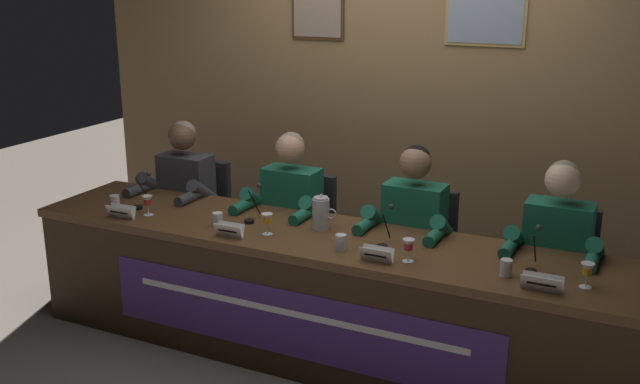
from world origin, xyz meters
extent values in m
plane|color=#70665B|center=(0.00, 0.00, 0.00)|extent=(12.00, 12.00, 0.00)
cube|color=#937047|center=(0.00, 1.24, 1.30)|extent=(4.81, 0.12, 2.60)
cube|color=#4C3319|center=(-0.59, 1.18, 1.91)|extent=(0.40, 0.02, 0.37)
cube|color=gray|center=(-0.59, 1.16, 1.91)|extent=(0.36, 0.01, 0.33)
cube|color=tan|center=(0.59, 1.18, 1.91)|extent=(0.52, 0.02, 0.36)
cube|color=#8C99AD|center=(0.59, 1.16, 1.91)|extent=(0.48, 0.01, 0.32)
cube|color=brown|center=(0.00, 0.00, 0.72)|extent=(3.61, 0.74, 0.05)
cube|color=#342112|center=(0.00, -0.35, 0.35)|extent=(3.55, 0.04, 0.70)
cube|color=#342112|center=(-1.76, 0.00, 0.35)|extent=(0.08, 0.66, 0.70)
cube|color=#4C2D7A|center=(0.00, -0.37, 0.35)|extent=(2.34, 0.01, 0.39)
cube|color=white|center=(0.00, -0.38, 0.42)|extent=(1.99, 0.00, 0.04)
cylinder|color=black|center=(-1.24, 0.47, 0.01)|extent=(0.44, 0.44, 0.02)
cylinder|color=black|center=(-1.24, 0.47, 0.22)|extent=(0.05, 0.05, 0.40)
cube|color=#232328|center=(-1.24, 0.47, 0.44)|extent=(0.44, 0.44, 0.03)
cube|color=#232328|center=(-1.24, 0.67, 0.67)|extent=(0.40, 0.05, 0.44)
cylinder|color=black|center=(-1.34, 0.12, 0.23)|extent=(0.10, 0.10, 0.45)
cylinder|color=black|center=(-1.14, 0.12, 0.23)|extent=(0.10, 0.10, 0.45)
cylinder|color=black|center=(-1.34, 0.27, 0.50)|extent=(0.13, 0.34, 0.13)
cylinder|color=black|center=(-1.14, 0.27, 0.50)|extent=(0.13, 0.34, 0.13)
cube|color=#38383D|center=(-1.24, 0.44, 0.74)|extent=(0.36, 0.20, 0.48)
sphere|color=brown|center=(-1.24, 0.42, 1.12)|extent=(0.19, 0.19, 0.19)
sphere|color=gray|center=(-1.24, 0.43, 1.13)|extent=(0.17, 0.17, 0.17)
cylinder|color=#38383D|center=(-1.45, 0.34, 0.76)|extent=(0.09, 0.30, 0.25)
cylinder|color=#38383D|center=(-1.03, 0.34, 0.76)|extent=(0.09, 0.30, 0.25)
cylinder|color=#38383D|center=(-1.45, 0.18, 0.78)|extent=(0.07, 0.24, 0.07)
cylinder|color=#38383D|center=(-1.03, 0.18, 0.78)|extent=(0.07, 0.24, 0.07)
cube|color=white|center=(-1.21, -0.29, 0.79)|extent=(0.19, 0.03, 0.08)
cube|color=white|center=(-1.21, -0.26, 0.79)|extent=(0.19, 0.03, 0.08)
cube|color=black|center=(-1.21, -0.29, 0.79)|extent=(0.13, 0.01, 0.01)
cylinder|color=white|center=(-1.10, -0.16, 0.75)|extent=(0.06, 0.06, 0.00)
cylinder|color=white|center=(-1.10, -0.16, 0.78)|extent=(0.01, 0.01, 0.05)
cone|color=white|center=(-1.10, -0.16, 0.84)|extent=(0.06, 0.06, 0.06)
cylinder|color=#B21E2D|center=(-1.10, -0.16, 0.83)|extent=(0.04, 0.04, 0.04)
cylinder|color=silver|center=(-1.38, -0.14, 0.79)|extent=(0.06, 0.06, 0.08)
cylinder|color=silver|center=(-1.38, -0.14, 0.78)|extent=(0.05, 0.05, 0.05)
cylinder|color=black|center=(-1.24, -0.09, 0.76)|extent=(0.06, 0.06, 0.02)
cylinder|color=black|center=(-1.24, -0.02, 0.86)|extent=(0.01, 0.13, 0.18)
sphere|color=#2D2D2D|center=(-1.24, 0.04, 0.95)|extent=(0.03, 0.03, 0.03)
cylinder|color=black|center=(-0.41, 0.47, 0.01)|extent=(0.44, 0.44, 0.02)
cylinder|color=black|center=(-0.41, 0.47, 0.22)|extent=(0.05, 0.05, 0.40)
cube|color=#232328|center=(-0.41, 0.47, 0.44)|extent=(0.44, 0.44, 0.03)
cube|color=#232328|center=(-0.41, 0.67, 0.67)|extent=(0.40, 0.05, 0.44)
cylinder|color=black|center=(-0.51, 0.12, 0.23)|extent=(0.10, 0.10, 0.45)
cylinder|color=black|center=(-0.31, 0.12, 0.23)|extent=(0.10, 0.10, 0.45)
cylinder|color=black|center=(-0.51, 0.27, 0.50)|extent=(0.13, 0.34, 0.13)
cylinder|color=black|center=(-0.31, 0.27, 0.50)|extent=(0.13, 0.34, 0.13)
cube|color=#196047|center=(-0.41, 0.44, 0.74)|extent=(0.36, 0.20, 0.48)
sphere|color=tan|center=(-0.41, 0.42, 1.12)|extent=(0.19, 0.19, 0.19)
sphere|color=gray|center=(-0.41, 0.43, 1.13)|extent=(0.17, 0.17, 0.17)
cylinder|color=#196047|center=(-0.62, 0.34, 0.76)|extent=(0.09, 0.30, 0.25)
cylinder|color=#196047|center=(-0.20, 0.34, 0.76)|extent=(0.09, 0.30, 0.25)
cylinder|color=#196047|center=(-0.62, 0.18, 0.78)|extent=(0.07, 0.24, 0.07)
cylinder|color=#196047|center=(-0.20, 0.18, 0.78)|extent=(0.07, 0.24, 0.07)
cube|color=white|center=(-0.44, -0.28, 0.79)|extent=(0.17, 0.03, 0.08)
cube|color=white|center=(-0.44, -0.25, 0.79)|extent=(0.17, 0.03, 0.08)
cube|color=black|center=(-0.44, -0.29, 0.79)|extent=(0.12, 0.01, 0.01)
cylinder|color=white|center=(-0.27, -0.14, 0.75)|extent=(0.06, 0.06, 0.00)
cylinder|color=white|center=(-0.27, -0.14, 0.78)|extent=(0.01, 0.01, 0.05)
cone|color=white|center=(-0.27, -0.14, 0.84)|extent=(0.06, 0.06, 0.06)
cylinder|color=orange|center=(-0.27, -0.14, 0.83)|extent=(0.04, 0.04, 0.04)
cylinder|color=silver|center=(-0.59, -0.15, 0.79)|extent=(0.06, 0.06, 0.08)
cylinder|color=silver|center=(-0.59, -0.15, 0.78)|extent=(0.05, 0.05, 0.05)
cylinder|color=black|center=(-0.46, -0.01, 0.76)|extent=(0.06, 0.06, 0.02)
cylinder|color=black|center=(-0.46, 0.05, 0.86)|extent=(0.01, 0.13, 0.18)
sphere|color=#2D2D2D|center=(-0.46, 0.11, 0.95)|extent=(0.03, 0.03, 0.03)
cylinder|color=black|center=(0.41, 0.47, 0.01)|extent=(0.44, 0.44, 0.02)
cylinder|color=black|center=(0.41, 0.47, 0.22)|extent=(0.05, 0.05, 0.40)
cube|color=#232328|center=(0.41, 0.47, 0.44)|extent=(0.44, 0.44, 0.03)
cube|color=#232328|center=(0.41, 0.67, 0.67)|extent=(0.40, 0.05, 0.44)
cylinder|color=black|center=(0.31, 0.12, 0.23)|extent=(0.10, 0.10, 0.45)
cylinder|color=black|center=(0.51, 0.12, 0.23)|extent=(0.10, 0.10, 0.45)
cylinder|color=black|center=(0.31, 0.27, 0.50)|extent=(0.13, 0.34, 0.13)
cylinder|color=black|center=(0.51, 0.27, 0.50)|extent=(0.13, 0.34, 0.13)
cube|color=#196047|center=(0.41, 0.44, 0.74)|extent=(0.36, 0.20, 0.48)
sphere|color=#8E664C|center=(0.41, 0.42, 1.12)|extent=(0.19, 0.19, 0.19)
sphere|color=black|center=(0.41, 0.43, 1.13)|extent=(0.17, 0.17, 0.17)
cylinder|color=#196047|center=(0.20, 0.34, 0.76)|extent=(0.09, 0.30, 0.25)
cylinder|color=#196047|center=(0.62, 0.34, 0.76)|extent=(0.09, 0.30, 0.25)
cylinder|color=#196047|center=(0.20, 0.18, 0.78)|extent=(0.07, 0.24, 0.07)
cylinder|color=#196047|center=(0.62, 0.18, 0.78)|extent=(0.07, 0.24, 0.07)
cube|color=white|center=(0.45, -0.27, 0.79)|extent=(0.17, 0.03, 0.08)
cube|color=white|center=(0.45, -0.23, 0.79)|extent=(0.17, 0.03, 0.08)
cube|color=black|center=(0.45, -0.27, 0.79)|extent=(0.12, 0.01, 0.01)
cylinder|color=white|center=(0.59, -0.18, 0.75)|extent=(0.06, 0.06, 0.00)
cylinder|color=white|center=(0.59, -0.18, 0.78)|extent=(0.01, 0.01, 0.05)
cone|color=white|center=(0.59, -0.18, 0.84)|extent=(0.06, 0.06, 0.06)
cylinder|color=#B21E2D|center=(0.59, -0.18, 0.83)|extent=(0.04, 0.04, 0.04)
cylinder|color=silver|center=(0.21, -0.17, 0.79)|extent=(0.06, 0.06, 0.08)
cylinder|color=silver|center=(0.21, -0.17, 0.78)|extent=(0.05, 0.05, 0.05)
cylinder|color=black|center=(0.40, -0.06, 0.76)|extent=(0.06, 0.06, 0.02)
cylinder|color=black|center=(0.40, 0.00, 0.86)|extent=(0.01, 0.13, 0.18)
sphere|color=#2D2D2D|center=(0.40, 0.07, 0.95)|extent=(0.03, 0.03, 0.03)
cylinder|color=black|center=(1.24, 0.47, 0.01)|extent=(0.44, 0.44, 0.02)
cylinder|color=black|center=(1.24, 0.47, 0.22)|extent=(0.05, 0.05, 0.40)
cube|color=#232328|center=(1.24, 0.47, 0.44)|extent=(0.44, 0.44, 0.03)
cube|color=#232328|center=(1.24, 0.67, 0.67)|extent=(0.40, 0.05, 0.44)
cylinder|color=black|center=(1.14, 0.12, 0.23)|extent=(0.10, 0.10, 0.45)
cylinder|color=black|center=(1.34, 0.12, 0.23)|extent=(0.10, 0.10, 0.45)
cylinder|color=black|center=(1.14, 0.27, 0.50)|extent=(0.13, 0.34, 0.13)
cylinder|color=black|center=(1.34, 0.27, 0.50)|extent=(0.13, 0.34, 0.13)
cube|color=#196047|center=(1.24, 0.44, 0.74)|extent=(0.36, 0.20, 0.48)
sphere|color=beige|center=(1.24, 0.42, 1.12)|extent=(0.19, 0.19, 0.19)
sphere|color=gray|center=(1.24, 0.43, 1.13)|extent=(0.17, 0.17, 0.17)
cylinder|color=#196047|center=(1.03, 0.34, 0.76)|extent=(0.09, 0.30, 0.25)
cylinder|color=#196047|center=(1.45, 0.34, 0.76)|extent=(0.09, 0.30, 0.25)
cylinder|color=#196047|center=(1.03, 0.18, 0.78)|extent=(0.07, 0.24, 0.07)
cylinder|color=#196047|center=(1.45, 0.18, 0.78)|extent=(0.07, 0.24, 0.07)
cube|color=white|center=(1.28, -0.27, 0.79)|extent=(0.19, 0.03, 0.08)
cube|color=white|center=(1.28, -0.23, 0.79)|extent=(0.19, 0.03, 0.08)
cube|color=black|center=(1.28, -0.27, 0.79)|extent=(0.13, 0.01, 0.01)
cylinder|color=white|center=(1.46, -0.12, 0.75)|extent=(0.06, 0.06, 0.00)
cylinder|color=white|center=(1.46, -0.12, 0.78)|extent=(0.01, 0.01, 0.05)
cone|color=white|center=(1.46, -0.12, 0.84)|extent=(0.06, 0.06, 0.06)
cylinder|color=orange|center=(1.46, -0.12, 0.83)|extent=(0.04, 0.04, 0.04)
cylinder|color=silver|center=(1.09, -0.14, 0.79)|extent=(0.06, 0.06, 0.08)
cylinder|color=silver|center=(1.09, -0.14, 0.78)|extent=(0.05, 0.05, 0.05)
cylinder|color=black|center=(1.19, -0.06, 0.76)|extent=(0.06, 0.06, 0.02)
cylinder|color=black|center=(1.19, 0.00, 0.86)|extent=(0.01, 0.13, 0.18)
sphere|color=#2D2D2D|center=(1.19, 0.07, 0.95)|extent=(0.03, 0.03, 0.03)
cylinder|color=silver|center=(-0.04, 0.09, 0.84)|extent=(0.10, 0.10, 0.18)
cylinder|color=silver|center=(-0.04, 0.09, 0.94)|extent=(0.09, 0.08, 0.01)
sphere|color=silver|center=(-0.04, 0.09, 0.95)|extent=(0.02, 0.02, 0.02)
torus|color=silver|center=(0.03, 0.09, 0.85)|extent=(0.07, 0.01, 0.07)
camera|label=1|loc=(1.73, -3.56, 2.18)|focal=41.40mm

